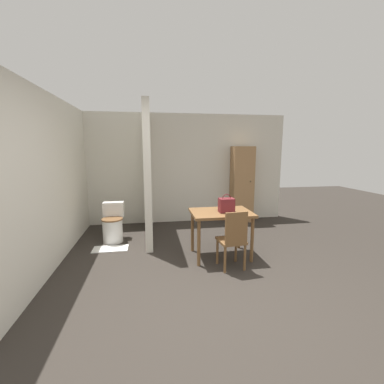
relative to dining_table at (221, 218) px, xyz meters
The scene contains 10 objects.
ground_plane 1.48m from the dining_table, 108.78° to the right, with size 16.00×16.00×0.00m, color #2D2823.
wall_back 2.30m from the dining_table, 101.16° to the left, with size 5.07×0.12×2.50m.
wall_left 2.63m from the dining_table, behind, with size 0.12×4.38×2.50m.
partition_wall 1.77m from the dining_table, 132.90° to the left, with size 0.12×1.80×2.50m.
dining_table is the anchor object (origin of this frame).
wooden_chair 0.50m from the dining_table, 84.10° to the right, with size 0.39×0.39×0.87m.
toilet 2.09m from the dining_table, 150.69° to the left, with size 0.38×0.53×0.70m.
handbag 0.23m from the dining_table, 36.04° to the right, with size 0.23×0.16×0.29m.
wooden_cabinet 2.19m from the dining_table, 61.47° to the left, with size 0.49×0.38×1.77m.
bath_mat 2.00m from the dining_table, 161.88° to the left, with size 0.59×0.30×0.01m.
Camera 1 is at (-0.66, -2.53, 1.71)m, focal length 24.00 mm.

